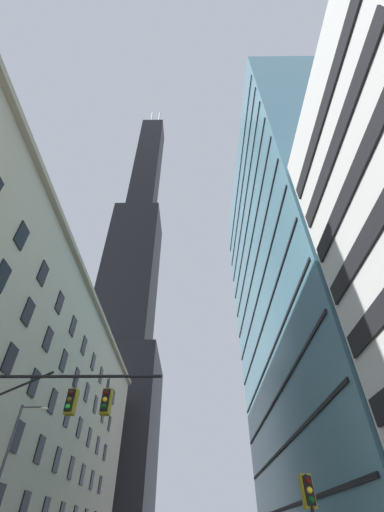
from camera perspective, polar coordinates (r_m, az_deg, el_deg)
The scene contains 6 objects.
station_building at distance 44.74m, azimuth -29.45°, elevation -20.74°, with size 13.87×65.67×28.19m.
dark_skyscraper at distance 109.40m, azimuth -11.56°, elevation -8.74°, with size 24.66×24.66×197.44m.
glass_office_midrise at distance 44.74m, azimuth 21.56°, elevation -4.35°, with size 16.89×35.33×53.53m.
traffic_signal_mast at distance 16.43m, azimuth -25.70°, elevation -24.90°, with size 8.48×0.63×7.60m.
traffic_light_near_right at distance 15.31m, azimuth 19.91°, elevation -35.10°, with size 0.40×0.63×3.65m.
street_lamppost at distance 26.96m, azimuth -29.91°, elevation -29.57°, with size 1.96×0.32×8.94m.
Camera 1 is at (3.23, -10.84, 1.90)m, focal length 22.77 mm.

